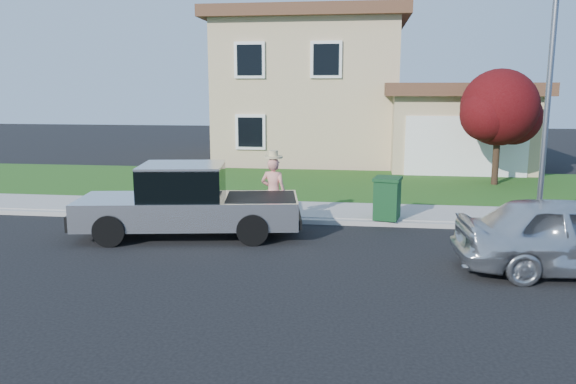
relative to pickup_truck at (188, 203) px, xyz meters
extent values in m
plane|color=black|center=(1.47, -1.29, -0.80)|extent=(80.00, 80.00, 0.00)
cube|color=gray|center=(2.47, 1.61, -0.74)|extent=(40.00, 0.20, 0.12)
cube|color=gray|center=(2.47, 2.71, -0.73)|extent=(40.00, 2.00, 0.15)
cube|color=#1D3E11|center=(2.47, 7.21, -0.75)|extent=(40.00, 7.00, 0.10)
cube|color=tan|center=(1.47, 15.71, 2.40)|extent=(8.00, 9.00, 6.40)
cube|color=tan|center=(7.97, 12.71, 0.80)|extent=(5.50, 6.00, 3.20)
cube|color=white|center=(7.97, 9.69, 0.45)|extent=(4.60, 0.12, 2.30)
cube|color=#4C2D1E|center=(1.47, 15.71, 5.80)|extent=(8.80, 9.80, 0.50)
cube|color=#4C2D1E|center=(7.97, 12.71, 2.60)|extent=(6.20, 6.80, 0.50)
cube|color=white|center=(-0.73, 11.16, 3.80)|extent=(1.30, 0.10, 1.50)
cube|color=white|center=(2.47, 11.16, 3.80)|extent=(1.30, 0.10, 1.50)
cube|color=black|center=(-0.73, 11.16, 0.80)|extent=(1.30, 0.10, 1.50)
cylinder|color=black|center=(-1.47, -1.07, -0.44)|extent=(0.75, 0.38, 0.71)
cylinder|color=black|center=(-1.73, 0.55, -0.44)|extent=(0.75, 0.38, 0.71)
cylinder|color=black|center=(1.65, -0.56, -0.44)|extent=(0.75, 0.38, 0.71)
cylinder|color=black|center=(1.38, 1.06, -0.44)|extent=(0.75, 0.38, 0.71)
cube|color=silver|center=(0.02, 0.00, -0.19)|extent=(5.29, 2.57, 0.64)
cube|color=black|center=(-0.11, -0.02, 0.49)|extent=(2.11, 1.93, 0.76)
cube|color=silver|center=(-0.11, -0.02, 0.88)|extent=(2.11, 1.93, 0.07)
cube|color=black|center=(1.69, 0.28, 0.12)|extent=(1.82, 1.75, 0.05)
cube|color=black|center=(-2.50, -0.41, -0.31)|extent=(0.38, 1.68, 0.36)
cube|color=black|center=(2.55, 0.42, -0.36)|extent=(0.38, 1.68, 0.22)
cube|color=black|center=(-0.96, 0.81, 0.40)|extent=(0.14, 0.21, 0.16)
imported|color=tan|center=(1.84, 1.19, 0.08)|extent=(0.70, 0.52, 1.76)
cylinder|color=tan|center=(1.84, 1.19, 0.98)|extent=(0.47, 0.47, 0.05)
cylinder|color=tan|center=(1.84, 1.19, 1.05)|extent=(0.23, 0.23, 0.16)
imported|color=silver|center=(8.00, -1.68, -0.07)|extent=(4.42, 2.03, 1.47)
cylinder|color=black|center=(8.68, 7.88, 0.22)|extent=(0.23, 0.23, 1.84)
sphere|color=#450E10|center=(8.68, 7.88, 2.00)|extent=(2.64, 2.64, 2.64)
sphere|color=#450E10|center=(9.26, 8.22, 1.65)|extent=(1.95, 1.95, 1.95)
sphere|color=#450E10|center=(8.22, 7.54, 1.77)|extent=(1.84, 1.84, 1.84)
cube|color=#0F3919|center=(4.69, 1.81, -0.15)|extent=(0.73, 0.81, 1.00)
cube|color=#0F3919|center=(4.69, 1.81, 0.39)|extent=(0.80, 0.88, 0.08)
cylinder|color=slate|center=(8.29, 1.46, 2.01)|extent=(0.13, 0.13, 5.62)
camera|label=1|loc=(4.02, -12.45, 2.65)|focal=35.00mm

